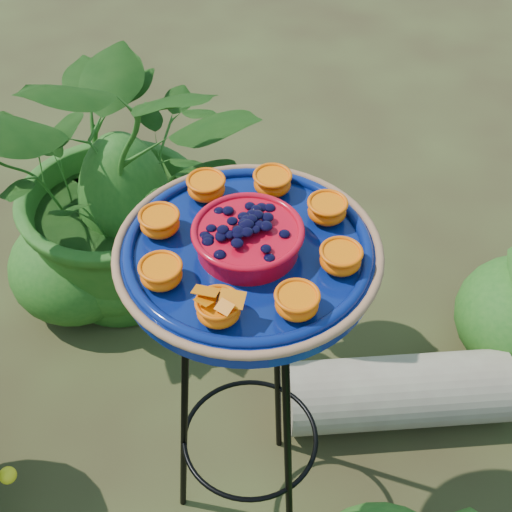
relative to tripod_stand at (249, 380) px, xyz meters
name	(u,v)px	position (x,y,z in m)	size (l,w,h in m)	color
ground_plane	(262,465)	(-0.01, 0.10, -0.53)	(20.00, 20.00, 0.00)	#2E2014
tripod_stand	(249,380)	(0.00, 0.00, 0.00)	(0.34, 0.35, 0.87)	black
feeder_dish	(248,250)	(0.00, 0.00, 0.38)	(0.47, 0.47, 0.10)	navy
driftwood_log	(398,392)	(0.28, 0.39, -0.43)	(0.20, 0.20, 0.61)	gray
shrub_back_left	(120,170)	(-0.63, 0.58, -0.06)	(0.85, 0.74, 0.94)	#1C4F15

